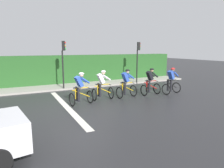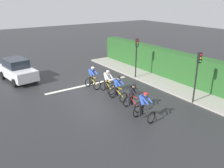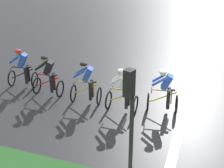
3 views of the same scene
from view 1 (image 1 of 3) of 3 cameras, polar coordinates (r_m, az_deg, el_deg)
ground_plane at (r=10.55m, az=-9.39°, el=-5.75°), size 80.00×80.00×0.00m
sidewalk_kerb at (r=16.01m, az=-8.17°, el=-0.08°), size 2.80×18.05×0.12m
stone_wall_low at (r=16.81m, az=-9.17°, el=1.35°), size 0.44×18.05×0.68m
hedge_wall at (r=17.00m, az=-9.55°, el=4.18°), size 1.10×18.05×2.30m
road_marking_stop_line at (r=10.38m, az=-12.88°, el=-6.11°), size 7.00×0.30×0.01m
cyclist_lead at (r=13.20m, az=16.43°, el=0.70°), size 0.85×1.18×1.66m
cyclist_second at (r=12.57m, az=10.79°, el=0.48°), size 0.73×1.11×1.66m
cyclist_mid at (r=11.72m, az=4.02°, el=-0.05°), size 0.80×1.15×1.66m
cyclist_fourth at (r=11.19m, az=-2.84°, el=-0.52°), size 0.69×1.09×1.66m
cyclist_trailing at (r=10.32m, az=-8.98°, el=-1.54°), size 0.84×1.17×1.66m
traffic_light_near_crossing at (r=14.09m, az=-13.60°, el=7.23°), size 0.26×0.30×3.34m
traffic_light_far_junction at (r=16.38m, az=7.35°, el=7.79°), size 0.24×0.31×3.34m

